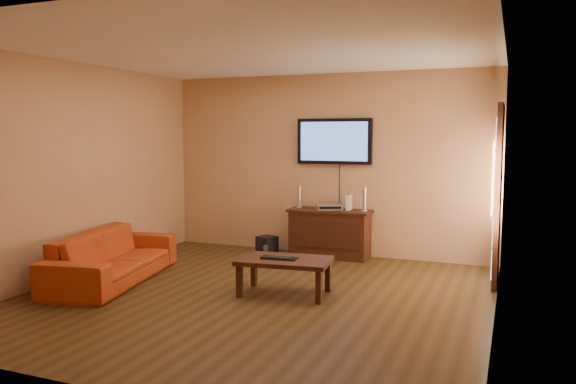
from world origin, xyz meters
The scene contains 14 objects.
ground_plane centered at (0.00, 0.00, 0.00)m, with size 5.00×5.00×0.00m, color #34230E.
room_walls centered at (0.00, 0.62, 1.69)m, with size 5.00×5.00×5.00m.
french_door centered at (2.46, 1.70, 1.05)m, with size 0.07×1.02×2.22m.
media_console centered at (0.14, 2.26, 0.36)m, with size 1.21×0.46×0.71m.
television centered at (0.14, 2.45, 1.70)m, with size 1.14×0.08×0.67m.
coffee_table centered at (0.27, 0.20, 0.36)m, with size 1.08×0.72×0.41m.
sofa centered at (-1.91, -0.04, 0.41)m, with size 2.10×0.61×0.82m, color #B03A13.
speaker_left centered at (-0.36, 2.30, 0.86)m, with size 0.09×0.09×0.33m.
speaker_right centered at (0.65, 2.28, 0.86)m, with size 0.09×0.09×0.34m.
av_receiver centered at (0.13, 2.27, 0.75)m, with size 0.37×0.26×0.08m, color silver.
game_console centered at (0.42, 2.31, 0.82)m, with size 0.05×0.16×0.23m, color white.
subwoofer centered at (-0.84, 2.19, 0.13)m, with size 0.25×0.25×0.25m, color black.
bottle centered at (-0.72, 1.87, 0.09)m, with size 0.07×0.07×0.19m.
keyboard centered at (0.22, 0.16, 0.42)m, with size 0.42×0.18×0.02m.
Camera 1 is at (2.63, -5.52, 1.80)m, focal length 35.00 mm.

